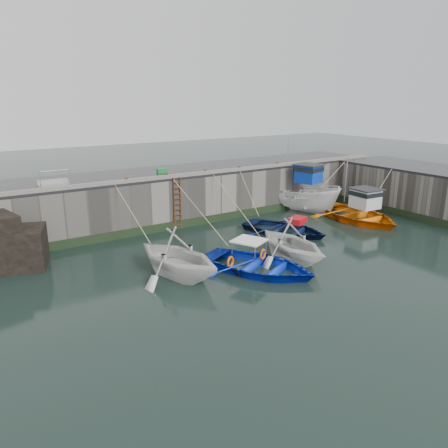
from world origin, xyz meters
TOP-DOWN VIEW (x-y plane):
  - ground at (0.00, 0.00)m, footprint 120.00×120.00m
  - quay_back at (0.00, 12.50)m, footprint 30.00×5.00m
  - road_back at (0.00, 12.50)m, footprint 30.00×5.00m
  - kerb_back at (0.00, 10.15)m, footprint 30.00×0.30m
  - algae_back at (0.00, 9.96)m, footprint 30.00×0.08m
  - algae_right at (11.96, 2.50)m, footprint 0.08×15.00m
  - ladder at (-2.00, 9.91)m, footprint 0.51×0.08m
  - boat_near_white at (-5.41, 3.37)m, footprint 5.32×5.79m
  - boat_near_white_rope at (-5.41, 7.93)m, footprint 0.04×4.88m
  - boat_near_blue at (-2.02, 1.78)m, footprint 5.92×6.69m
  - boat_near_blue_rope at (-2.02, 7.14)m, footprint 0.04×6.28m
  - boat_near_blacktrim at (0.30, 2.15)m, footprint 4.13×4.72m
  - boat_near_blacktrim_rope at (0.30, 7.33)m, footprint 0.04×5.95m
  - boat_near_navy at (2.86, 5.61)m, footprint 5.40×6.17m
  - boat_near_navy_rope at (2.86, 9.06)m, footprint 0.04×3.21m
  - boat_far_white at (7.46, 9.25)m, footprint 3.85×6.71m
  - boat_far_orange at (8.79, 5.23)m, footprint 4.90×6.59m
  - fish_crate at (-1.87, 12.16)m, footprint 0.69×0.42m
  - railing at (-8.75, 11.25)m, footprint 1.60×1.05m
  - bollard_a at (-5.00, 10.25)m, footprint 0.18×0.18m
  - bollard_b at (-2.50, 10.25)m, footprint 0.18×0.18m
  - bollard_c at (0.20, 10.25)m, footprint 0.18×0.18m
  - bollard_d at (2.80, 10.25)m, footprint 0.18×0.18m
  - bollard_e at (6.00, 10.25)m, footprint 0.18×0.18m

SIDE VIEW (x-z plane):
  - ground at x=0.00m, z-range 0.00..0.00m
  - boat_near_white at x=-5.41m, z-range -1.28..1.28m
  - boat_near_white_rope at x=-5.41m, z-range -1.55..1.55m
  - boat_near_blue at x=-2.02m, z-range -0.57..0.57m
  - boat_near_blue_rope at x=-2.02m, z-range -1.55..1.55m
  - boat_near_blacktrim at x=0.30m, z-range -1.20..1.20m
  - boat_near_blacktrim_rope at x=0.30m, z-range -1.55..1.55m
  - boat_near_navy at x=2.86m, z-range -0.53..0.53m
  - boat_near_navy_rope at x=2.86m, z-range -1.55..1.55m
  - algae_back at x=0.00m, z-range 0.00..0.50m
  - algae_right at x=11.96m, z-range 0.00..0.50m
  - boat_far_orange at x=8.79m, z-range -1.74..2.57m
  - boat_far_white at x=7.46m, z-range -1.69..3.75m
  - quay_back at x=0.00m, z-range 0.00..3.00m
  - ladder at x=-2.00m, z-range -0.01..3.19m
  - road_back at x=0.00m, z-range 3.00..3.16m
  - kerb_back at x=0.00m, z-range 3.16..3.36m
  - bollard_a at x=-5.00m, z-range 3.16..3.44m
  - bollard_b at x=-2.50m, z-range 3.16..3.44m
  - bollard_c at x=0.20m, z-range 3.16..3.44m
  - bollard_d at x=2.80m, z-range 3.16..3.44m
  - bollard_e at x=6.00m, z-range 3.16..3.44m
  - fish_crate at x=-1.87m, z-range 3.16..3.44m
  - railing at x=-8.75m, z-range 2.86..3.86m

